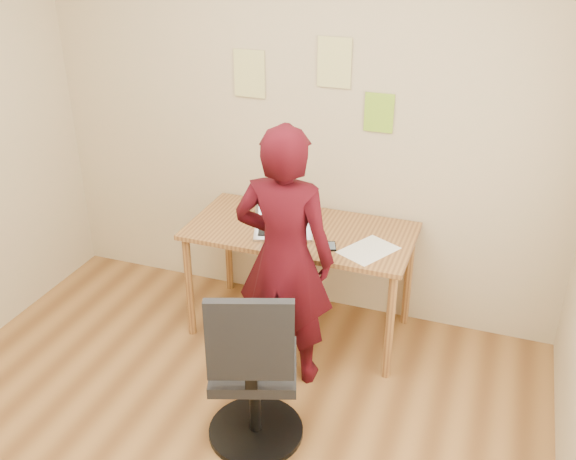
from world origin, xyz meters
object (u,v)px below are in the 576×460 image
at_px(laptop, 283,221).
at_px(phone, 331,246).
at_px(office_chair, 254,379).
at_px(desk, 301,241).
at_px(person, 285,258).

relative_size(laptop, phone, 3.45).
relative_size(phone, office_chair, 0.13).
bearing_deg(desk, laptop, -162.62).
bearing_deg(desk, person, -82.69).
bearing_deg(laptop, phone, -39.41).
height_order(office_chair, person, person).
bearing_deg(phone, laptop, 139.71).
distance_m(laptop, phone, 0.37).
height_order(desk, person, person).
bearing_deg(phone, office_chair, -118.14).
height_order(laptop, person, person).
distance_m(laptop, office_chair, 1.11).
xyz_separation_m(laptop, person, (0.16, -0.42, -0.01)).
bearing_deg(office_chair, person, 75.88).
relative_size(desk, laptop, 3.18).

